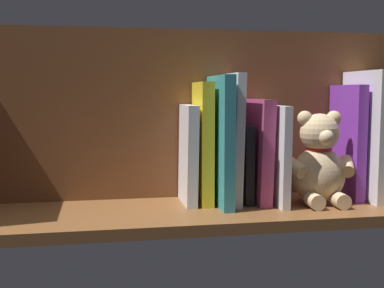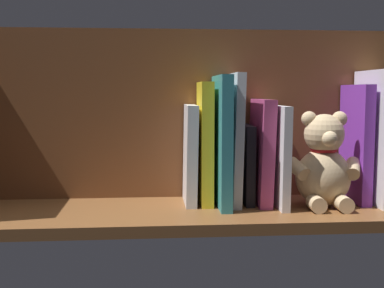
# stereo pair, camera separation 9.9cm
# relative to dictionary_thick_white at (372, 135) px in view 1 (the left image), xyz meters

# --- Properties ---
(ground_plane) EXTENTS (0.99, 0.27, 0.02)m
(ground_plane) POSITION_rel_dictionary_thick_white_xyz_m (0.40, 0.02, -0.15)
(ground_plane) COLOR brown
(shelf_back_panel) EXTENTS (0.99, 0.02, 0.37)m
(shelf_back_panel) POSITION_rel_dictionary_thick_white_xyz_m (0.40, -0.09, 0.04)
(shelf_back_panel) COLOR brown
(shelf_back_panel) RESTS_ON ground_plane
(dictionary_thick_white) EXTENTS (0.06, 0.16, 0.28)m
(dictionary_thick_white) POSITION_rel_dictionary_thick_white_xyz_m (0.00, 0.00, 0.00)
(dictionary_thick_white) COLOR white
(dictionary_thick_white) RESTS_ON ground_plane
(book_0) EXTENTS (0.02, 0.13, 0.25)m
(book_0) POSITION_rel_dictionary_thick_white_xyz_m (0.05, -0.02, -0.01)
(book_0) COLOR purple
(book_0) RESTS_ON ground_plane
(teddy_bear) EXTENTS (0.16, 0.13, 0.19)m
(teddy_bear) POSITION_rel_dictionary_thick_white_xyz_m (0.13, 0.03, -0.05)
(teddy_bear) COLOR #D1B284
(teddy_bear) RESTS_ON ground_plane
(book_1) EXTENTS (0.02, 0.16, 0.20)m
(book_1) POSITION_rel_dictionary_thick_white_xyz_m (0.22, 0.00, -0.04)
(book_1) COLOR silver
(book_1) RESTS_ON ground_plane
(book_2) EXTENTS (0.03, 0.14, 0.22)m
(book_2) POSITION_rel_dictionary_thick_white_xyz_m (0.25, -0.01, -0.03)
(book_2) COLOR #B23F72
(book_2) RESTS_ON ground_plane
(book_3) EXTENTS (0.02, 0.12, 0.16)m
(book_3) POSITION_rel_dictionary_thick_white_xyz_m (0.28, -0.02, -0.06)
(book_3) COLOR black
(book_3) RESTS_ON ground_plane
(book_4) EXTENTS (0.02, 0.13, 0.27)m
(book_4) POSITION_rel_dictionary_thick_white_xyz_m (0.31, -0.02, -0.00)
(book_4) COLOR silver
(book_4) RESTS_ON ground_plane
(book_5) EXTENTS (0.02, 0.16, 0.26)m
(book_5) POSITION_rel_dictionary_thick_white_xyz_m (0.34, -0.00, -0.01)
(book_5) COLOR teal
(book_5) RESTS_ON ground_plane
(book_6) EXTENTS (0.02, 0.12, 0.25)m
(book_6) POSITION_rel_dictionary_thick_white_xyz_m (0.37, -0.02, -0.01)
(book_6) COLOR yellow
(book_6) RESTS_ON ground_plane
(book_7) EXTENTS (0.03, 0.12, 0.20)m
(book_7) POSITION_rel_dictionary_thick_white_xyz_m (0.40, -0.02, -0.04)
(book_7) COLOR silver
(book_7) RESTS_ON ground_plane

